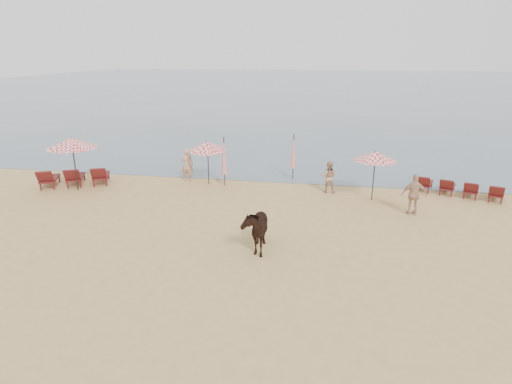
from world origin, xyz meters
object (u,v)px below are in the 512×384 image
umbrella_closed_right (293,151)px  beachgoer_right_b (414,195)px  umbrella_open_left_b (208,146)px  lounger_cluster_left (75,177)px  beachgoer_left (187,165)px  beachgoer_right_a (328,177)px  cow (255,228)px  lounger_cluster_right (459,188)px  umbrella_closed_left (224,156)px  umbrella_open_right (375,156)px  umbrella_open_left_a (72,143)px

umbrella_closed_right → beachgoer_right_b: bearing=-38.9°
umbrella_open_left_b → lounger_cluster_left: bearing=-150.7°
beachgoer_left → beachgoer_right_b: bearing=157.1°
beachgoer_right_a → cow: bearing=74.1°
cow → beachgoer_left: beachgoer_left is taller
beachgoer_left → beachgoer_right_a: size_ratio=1.14×
lounger_cluster_left → beachgoer_right_b: bearing=-27.6°
lounger_cluster_right → beachgoer_left: 13.41m
beachgoer_right_a → beachgoer_right_b: beachgoer_right_b is taller
beachgoer_left → umbrella_open_left_b: bearing=158.8°
umbrella_closed_left → beachgoer_left: bearing=168.8°
lounger_cluster_right → cow: bearing=-119.8°
lounger_cluster_left → umbrella_closed_right: 11.27m
umbrella_closed_left → lounger_cluster_right: bearing=1.6°
umbrella_open_right → umbrella_closed_left: umbrella_closed_left is taller
umbrella_open_right → beachgoer_left: umbrella_open_right is taller
umbrella_closed_left → cow: 7.60m
umbrella_open_left_a → umbrella_closed_left: bearing=24.0°
lounger_cluster_right → beachgoer_right_a: 6.13m
umbrella_closed_right → beachgoer_right_b: size_ratio=1.39×
lounger_cluster_right → umbrella_open_left_a: (-18.22, -2.37, 1.96)m
lounger_cluster_right → umbrella_closed_right: (-7.99, 1.48, 1.09)m
lounger_cluster_left → cow: bearing=-52.0°
lounger_cluster_left → umbrella_closed_left: (7.45, 1.42, 1.05)m
umbrella_open_right → beachgoer_right_a: (-2.01, 0.83, -1.30)m
umbrella_open_left_b → umbrella_closed_left: umbrella_closed_left is taller
umbrella_open_left_a → beachgoer_left: bearing=34.7°
lounger_cluster_left → cow: size_ratio=1.95×
lounger_cluster_left → umbrella_open_left_a: (0.52, -0.63, 1.88)m
lounger_cluster_right → umbrella_open_left_a: 18.48m
beachgoer_right_a → beachgoer_left: bearing=-1.5°
cow → lounger_cluster_left: bearing=143.6°
umbrella_open_left_a → cow: size_ratio=1.39×
umbrella_open_right → umbrella_closed_right: (-3.91, 2.82, -0.58)m
umbrella_open_left_a → umbrella_open_right: size_ratio=1.14×
umbrella_open_left_a → beachgoer_right_b: bearing=5.6°
beachgoer_left → lounger_cluster_right: bearing=172.2°
lounger_cluster_right → umbrella_closed_left: 11.35m
umbrella_open_right → beachgoer_right_a: 2.54m
umbrella_open_right → beachgoer_right_a: umbrella_open_right is taller
beachgoer_right_a → lounger_cluster_right: bearing=-171.9°
lounger_cluster_right → umbrella_open_right: bearing=-142.5°
umbrella_closed_left → cow: size_ratio=1.32×
umbrella_open_left_a → beachgoer_right_b: 15.75m
umbrella_open_left_b → beachgoer_right_a: bearing=13.2°
lounger_cluster_right → umbrella_open_left_a: size_ratio=1.52×
umbrella_open_right → umbrella_closed_left: size_ratio=0.92×
lounger_cluster_left → beachgoer_left: beachgoer_left is taller
umbrella_closed_left → umbrella_open_left_a: bearing=-163.5°
beachgoer_right_b → umbrella_open_right: bearing=-47.7°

